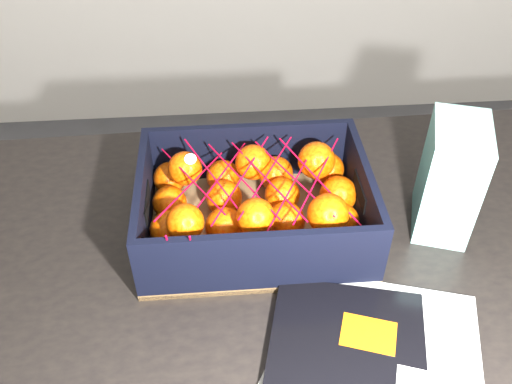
{
  "coord_description": "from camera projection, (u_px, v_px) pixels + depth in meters",
  "views": [
    {
      "loc": [
        -0.23,
        -0.42,
        1.42
      ],
      "look_at": [
        -0.18,
        0.22,
        0.86
      ],
      "focal_mm": 39.17,
      "sensor_mm": 36.0,
      "label": 1
    }
  ],
  "objects": [
    {
      "name": "table",
      "position": [
        322.0,
        303.0,
        0.95
      ],
      "size": [
        1.22,
        0.83,
        0.75
      ],
      "color": "black",
      "rests_on": "ground"
    },
    {
      "name": "clementine_heap",
      "position": [
        256.0,
        205.0,
        0.91
      ],
      "size": [
        0.35,
        0.26,
        0.11
      ],
      "color": "#E64B04",
      "rests_on": "produce_crate"
    },
    {
      "name": "produce_crate",
      "position": [
        255.0,
        212.0,
        0.92
      ],
      "size": [
        0.37,
        0.28,
        0.12
      ],
      "color": "brown",
      "rests_on": "table"
    },
    {
      "name": "magazine_stack",
      "position": [
        366.0,
        371.0,
        0.74
      ],
      "size": [
        0.37,
        0.35,
        0.02
      ],
      "color": "silver",
      "rests_on": "table"
    },
    {
      "name": "retail_carton",
      "position": [
        450.0,
        178.0,
        0.9
      ],
      "size": [
        0.12,
        0.15,
        0.19
      ],
      "primitive_type": "cube",
      "rotation": [
        0.0,
        0.0,
        -0.31
      ],
      "color": "white",
      "rests_on": "table"
    },
    {
      "name": "mesh_net",
      "position": [
        249.0,
        185.0,
        0.87
      ],
      "size": [
        0.3,
        0.24,
        0.09
      ],
      "color": "#B40627",
      "rests_on": "clementine_heap"
    }
  ]
}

